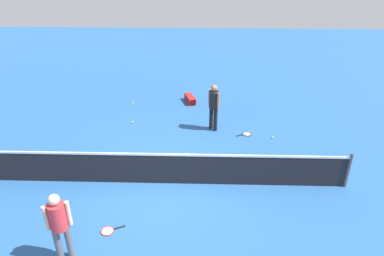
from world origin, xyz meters
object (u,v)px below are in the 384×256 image
object	(u,v)px
tennis_racket_far_player	(109,231)
equipment_bag	(190,99)
tennis_ball_near_player	(132,122)
tennis_ball_midcourt	(273,137)
player_near_side	(214,104)
tennis_racket_near_player	(246,134)
tennis_ball_by_net	(133,103)
player_far_side	(59,222)

from	to	relation	value
tennis_racket_far_player	equipment_bag	world-z (taller)	equipment_bag
tennis_ball_near_player	tennis_ball_midcourt	bearing A→B (deg)	168.74
tennis_ball_near_player	tennis_ball_midcourt	distance (m)	5.15
player_near_side	tennis_racket_near_player	size ratio (longest dim) A/B	2.82
tennis_ball_by_net	tennis_ball_near_player	bearing A→B (deg)	99.72
player_near_side	tennis_ball_midcourt	world-z (taller)	player_near_side
tennis_racket_far_player	tennis_ball_by_net	xyz separation A→B (m)	(0.74, -7.32, 0.02)
tennis_racket_near_player	tennis_ball_midcourt	distance (m)	0.92
player_far_side	tennis_ball_by_net	distance (m)	8.20
player_near_side	tennis_racket_near_player	xyz separation A→B (m)	(-1.16, 0.36, -1.00)
tennis_racket_near_player	equipment_bag	distance (m)	3.42
tennis_ball_by_net	equipment_bag	bearing A→B (deg)	-174.65
tennis_ball_midcourt	equipment_bag	xyz separation A→B (m)	(2.94, -2.98, 0.11)
tennis_racket_far_player	tennis_ball_near_player	size ratio (longest dim) A/B	9.10
tennis_racket_far_player	tennis_ball_midcourt	bearing A→B (deg)	-135.29
tennis_racket_far_player	tennis_ball_midcourt	xyz separation A→B (m)	(-4.61, -4.56, 0.02)
tennis_ball_by_net	tennis_ball_midcourt	xyz separation A→B (m)	(-5.35, 2.76, 0.00)
tennis_racket_near_player	tennis_ball_near_player	xyz separation A→B (m)	(4.17, -0.75, 0.02)
tennis_racket_near_player	tennis_ball_near_player	size ratio (longest dim) A/B	9.13
player_far_side	equipment_bag	distance (m)	8.74
player_far_side	tennis_racket_far_player	world-z (taller)	player_far_side
player_far_side	equipment_bag	world-z (taller)	player_far_side
player_near_side	tennis_ball_by_net	bearing A→B (deg)	-32.93
tennis_racket_near_player	tennis_ball_midcourt	xyz separation A→B (m)	(-0.88, 0.25, 0.02)
tennis_racket_near_player	tennis_racket_far_player	distance (m)	6.09
tennis_racket_near_player	tennis_ball_near_player	distance (m)	4.24
tennis_ball_near_player	tennis_ball_by_net	xyz separation A→B (m)	(0.30, -1.75, 0.00)
tennis_ball_by_net	tennis_ball_midcourt	distance (m)	6.02
equipment_bag	tennis_racket_near_player	bearing A→B (deg)	127.11
tennis_ball_by_net	tennis_ball_midcourt	world-z (taller)	same
equipment_bag	player_near_side	bearing A→B (deg)	110.79
tennis_ball_near_player	tennis_ball_midcourt	xyz separation A→B (m)	(-5.05, 1.01, 0.00)
tennis_ball_by_net	equipment_bag	xyz separation A→B (m)	(-2.41, -0.23, 0.11)
tennis_racket_far_player	tennis_ball_near_player	distance (m)	5.59
tennis_ball_near_player	tennis_ball_by_net	distance (m)	1.77
player_far_side	tennis_ball_by_net	world-z (taller)	player_far_side
player_far_side	equipment_bag	xyz separation A→B (m)	(-2.37, -8.36, -0.87)
tennis_ball_by_net	equipment_bag	world-z (taller)	equipment_bag
tennis_ball_midcourt	equipment_bag	bearing A→B (deg)	-45.36
tennis_ball_near_player	tennis_ball_midcourt	size ratio (longest dim) A/B	1.00
player_far_side	tennis_ball_near_player	bearing A→B (deg)	-92.37
player_near_side	tennis_ball_midcourt	bearing A→B (deg)	163.33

